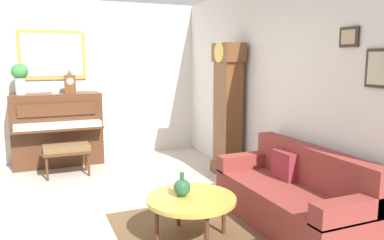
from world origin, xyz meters
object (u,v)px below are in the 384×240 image
object	(u,v)px
couch	(294,197)
mantel_clock	(70,83)
grandfather_clock	(228,113)
flower_vase	(20,75)
teacup	(55,92)
piano	(57,129)
green_jug	(182,187)
piano_bench	(67,150)
coffee_table	(191,200)

from	to	relation	value
couch	mantel_clock	size ratio (longest dim) A/B	5.00
grandfather_clock	flower_vase	bearing A→B (deg)	-119.36
mantel_clock	teacup	bearing A→B (deg)	-79.53
piano	green_jug	size ratio (longest dim) A/B	6.00
teacup	green_jug	size ratio (longest dim) A/B	0.48
grandfather_clock	green_jug	distance (m)	2.31
flower_vase	green_jug	xyz separation A→B (m)	(3.39, 1.47, -1.00)
couch	mantel_clock	world-z (taller)	mantel_clock
piano_bench	flower_vase	world-z (taller)	flower_vase
piano_bench	teacup	size ratio (longest dim) A/B	6.03
flower_vase	green_jug	size ratio (longest dim) A/B	2.42
coffee_table	teacup	xyz separation A→B (m)	(-3.41, -1.02, 0.82)
grandfather_clock	teacup	size ratio (longest dim) A/B	17.50
piano_bench	teacup	bearing A→B (deg)	-173.38
grandfather_clock	coffee_table	bearing A→B (deg)	-36.74
couch	green_jug	size ratio (longest dim) A/B	7.92
green_jug	coffee_table	bearing A→B (deg)	47.50
flower_vase	mantel_clock	bearing A→B (deg)	89.96
couch	coffee_table	world-z (taller)	couch
mantel_clock	green_jug	size ratio (longest dim) A/B	1.58
coffee_table	green_jug	bearing A→B (deg)	-132.50
piano_bench	mantel_clock	size ratio (longest dim) A/B	1.84
piano	piano_bench	xyz separation A→B (m)	(0.75, 0.08, -0.21)
flower_vase	piano_bench	bearing A→B (deg)	38.94
couch	flower_vase	world-z (taller)	flower_vase
piano_bench	mantel_clock	xyz separation A→B (m)	(-0.75, 0.16, 0.98)
piano	coffee_table	xyz separation A→B (m)	(3.46, 1.02, -0.20)
grandfather_clock	green_jug	xyz separation A→B (m)	(1.76, -1.43, -0.43)
couch	flower_vase	bearing A→B (deg)	-142.73
piano_bench	coffee_table	distance (m)	2.87
green_jug	piano_bench	bearing A→B (deg)	-161.82
flower_vase	piano	bearing A→B (deg)	90.20
piano	green_jug	distance (m)	3.53
piano_bench	couch	xyz separation A→B (m)	(2.81, 2.10, -0.09)
mantel_clock	teacup	xyz separation A→B (m)	(0.05, -0.24, -0.15)
grandfather_clock	mantel_clock	world-z (taller)	grandfather_clock
piano	couch	bearing A→B (deg)	31.47
mantel_clock	flower_vase	size ratio (longest dim) A/B	0.66
mantel_clock	green_jug	distance (m)	3.57
piano_bench	couch	bearing A→B (deg)	36.81
grandfather_clock	coffee_table	size ratio (longest dim) A/B	2.31
grandfather_clock	piano_bench	bearing A→B (deg)	-111.11
grandfather_clock	couch	distance (m)	2.03
coffee_table	green_jug	world-z (taller)	green_jug
coffee_table	mantel_clock	world-z (taller)	mantel_clock
piano_bench	green_jug	distance (m)	2.79
piano	grandfather_clock	xyz separation A→B (m)	(1.64, 2.38, 0.35)
coffee_table	flower_vase	distance (m)	3.95
piano	couch	size ratio (longest dim) A/B	0.76
coffee_table	teacup	world-z (taller)	teacup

